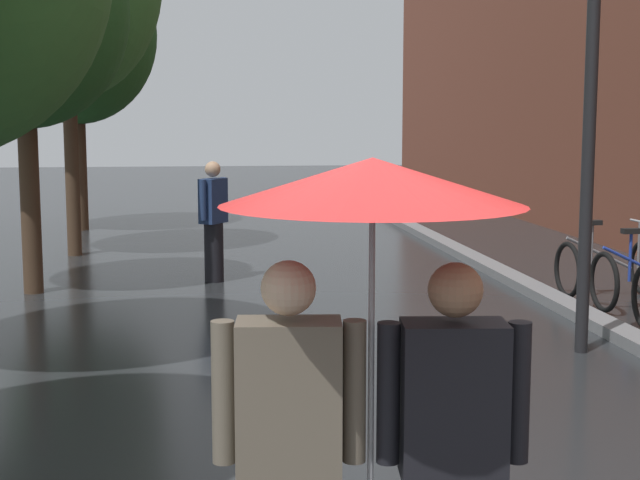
% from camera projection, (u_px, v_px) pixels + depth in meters
% --- Properties ---
extents(kerb_strip, '(0.30, 36.00, 0.12)m').
position_uv_depth(kerb_strip, '(477.00, 260.00, 13.99)').
color(kerb_strip, slate).
rests_on(kerb_strip, ground).
extents(street_tree_2, '(2.59, 2.59, 4.98)m').
position_uv_depth(street_tree_2, '(22.00, 11.00, 11.26)').
color(street_tree_2, '#473323').
rests_on(street_tree_2, ground).
extents(street_tree_4, '(3.17, 3.17, 5.56)m').
position_uv_depth(street_tree_4, '(74.00, 35.00, 17.85)').
color(street_tree_4, '#473323').
rests_on(street_tree_4, ground).
extents(parked_bicycle_5, '(1.11, 0.75, 0.96)m').
position_uv_depth(parked_bicycle_5, '(606.00, 267.00, 11.42)').
color(parked_bicycle_5, black).
rests_on(parked_bicycle_5, ground).
extents(couple_under_umbrella, '(1.21, 1.16, 2.05)m').
position_uv_depth(couple_under_umbrella, '(371.00, 332.00, 3.50)').
color(couple_under_umbrella, '#2D2D33').
rests_on(couple_under_umbrella, ground).
extents(street_lamp_post, '(0.24, 0.24, 4.04)m').
position_uv_depth(street_lamp_post, '(590.00, 99.00, 8.43)').
color(street_lamp_post, black).
rests_on(street_lamp_post, ground).
extents(pedestrian_walking_midground, '(0.41, 0.50, 1.63)m').
position_uv_depth(pedestrian_walking_midground, '(213.00, 221.00, 12.42)').
color(pedestrian_walking_midground, black).
rests_on(pedestrian_walking_midground, ground).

